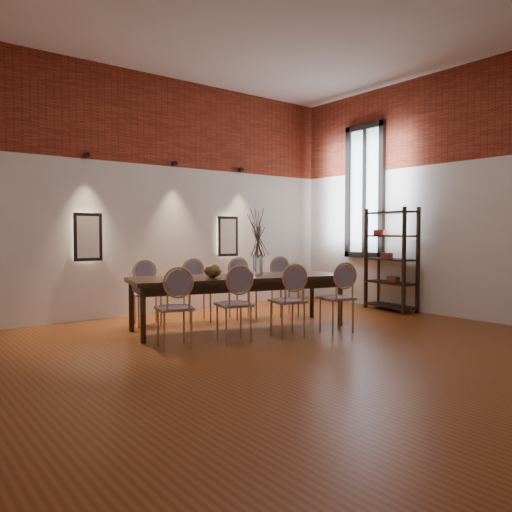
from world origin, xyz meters
TOP-DOWN VIEW (x-y plane):
  - floor at (0.00, 0.00)m, footprint 7.00×7.00m
  - wall_back at (0.00, 3.55)m, footprint 7.00×0.10m
  - wall_right at (3.55, 0.00)m, footprint 0.10×7.00m
  - brick_band_back at (0.00, 3.48)m, footprint 7.00×0.02m
  - brick_band_right at (3.48, 0.00)m, footprint 0.02×7.00m
  - niche_left at (-1.30, 3.45)m, footprint 0.36×0.06m
  - niche_right at (1.30, 3.45)m, footprint 0.36×0.06m
  - spot_fixture_left at (-1.30, 3.42)m, footprint 0.08×0.10m
  - spot_fixture_mid at (0.20, 3.42)m, footprint 0.08×0.10m
  - spot_fixture_right at (1.60, 3.42)m, footprint 0.08×0.10m
  - window_glass at (3.46, 2.00)m, footprint 0.02×0.78m
  - window_frame at (3.44, 2.00)m, footprint 0.08×0.90m
  - window_mullion at (3.44, 2.00)m, footprint 0.06×0.06m
  - dining_table at (0.19, 1.53)m, footprint 3.18×1.67m
  - chair_near_a at (-1.10, 1.06)m, footprint 0.53×0.53m
  - chair_near_b at (-0.36, 0.88)m, footprint 0.53×0.53m
  - chair_near_c at (0.38, 0.70)m, footprint 0.53×0.53m
  - chair_near_d at (1.12, 0.52)m, footprint 0.53×0.53m
  - chair_far_a at (-0.73, 2.55)m, footprint 0.53×0.53m
  - chair_far_b at (0.00, 2.37)m, footprint 0.53×0.53m
  - chair_far_c at (0.74, 2.19)m, footprint 0.53×0.53m
  - chair_far_d at (1.48, 2.01)m, footprint 0.53×0.53m
  - vase at (0.48, 1.46)m, footprint 0.14×0.14m
  - dried_branches at (0.48, 1.46)m, footprint 0.50×0.50m
  - bowl at (-0.21, 1.58)m, footprint 0.24×0.24m
  - book at (0.35, 1.66)m, footprint 0.30×0.24m
  - shelving_rack at (3.28, 1.26)m, footprint 0.54×1.05m

SIDE VIEW (x-z plane):
  - floor at x=0.00m, z-range -0.02..0.00m
  - dining_table at x=0.19m, z-range 0.00..0.75m
  - chair_near_a at x=-1.10m, z-range 0.00..0.94m
  - chair_near_b at x=-0.36m, z-range 0.00..0.94m
  - chair_near_c at x=0.38m, z-range 0.00..0.94m
  - chair_near_d at x=1.12m, z-range 0.00..0.94m
  - chair_far_a at x=-0.73m, z-range 0.00..0.94m
  - chair_far_b at x=0.00m, z-range 0.00..0.94m
  - chair_far_c at x=0.74m, z-range 0.00..0.94m
  - chair_far_d at x=1.48m, z-range 0.00..0.94m
  - book at x=0.35m, z-range 0.75..0.78m
  - bowl at x=-0.21m, z-range 0.75..0.93m
  - vase at x=0.48m, z-range 0.75..1.05m
  - shelving_rack at x=3.28m, z-range 0.00..1.80m
  - niche_left at x=-1.30m, z-range 0.97..1.63m
  - niche_right at x=1.30m, z-range 0.97..1.63m
  - dried_branches at x=0.48m, z-range 1.00..1.70m
  - wall_back at x=0.00m, z-range 0.00..4.00m
  - wall_right at x=3.55m, z-range 0.00..4.00m
  - window_glass at x=3.46m, z-range 0.96..3.34m
  - window_frame at x=3.44m, z-range 0.90..3.40m
  - window_mullion at x=3.44m, z-range 0.95..3.35m
  - spot_fixture_left at x=-1.30m, z-range 2.51..2.59m
  - spot_fixture_mid at x=0.20m, z-range 2.51..2.59m
  - spot_fixture_right at x=1.60m, z-range 2.51..2.59m
  - brick_band_back at x=0.00m, z-range 2.50..4.00m
  - brick_band_right at x=3.48m, z-range 2.50..4.00m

